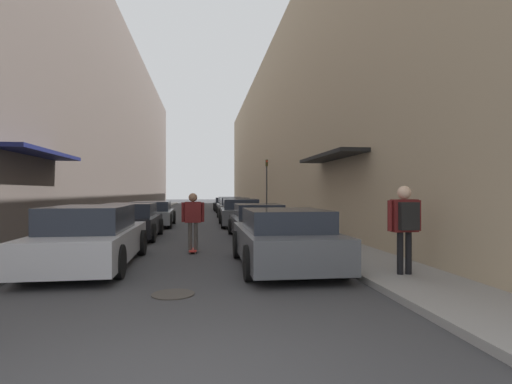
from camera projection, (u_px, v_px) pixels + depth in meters
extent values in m
plane|color=#38383A|center=(198.00, 218.00, 25.83)|extent=(125.86, 125.86, 0.00)
cube|color=gray|center=(144.00, 213.00, 30.94)|extent=(1.80, 57.21, 0.12)
cube|color=gray|center=(251.00, 212.00, 32.05)|extent=(1.80, 57.21, 0.12)
cube|color=#564C47|center=(105.00, 125.00, 30.55)|extent=(4.00, 57.21, 13.66)
cube|color=#141947|center=(41.00, 153.00, 12.44)|extent=(1.00, 4.80, 0.12)
cube|color=tan|center=(286.00, 138.00, 32.43)|extent=(4.00, 57.21, 12.22)
cube|color=black|center=(331.00, 157.00, 13.69)|extent=(1.00, 4.80, 0.12)
cube|color=#B7B7BC|center=(93.00, 244.00, 9.07)|extent=(1.87, 4.78, 0.65)
cube|color=#232833|center=(90.00, 218.00, 8.83)|extent=(1.62, 2.50, 0.54)
cylinder|color=black|center=(73.00, 244.00, 10.41)|extent=(0.18, 0.67, 0.67)
cylinder|color=black|center=(142.00, 243.00, 10.65)|extent=(0.18, 0.67, 0.67)
cylinder|color=black|center=(22.00, 264.00, 7.49)|extent=(0.18, 0.67, 0.67)
cylinder|color=black|center=(119.00, 262.00, 7.73)|extent=(0.18, 0.67, 0.67)
cube|color=black|center=(131.00, 225.00, 14.42)|extent=(1.88, 4.04, 0.62)
cube|color=#232833|center=(130.00, 210.00, 14.22)|extent=(1.64, 2.11, 0.49)
cylinder|color=black|center=(113.00, 227.00, 15.54)|extent=(0.18, 0.63, 0.63)
cylinder|color=black|center=(160.00, 227.00, 15.78)|extent=(0.18, 0.63, 0.63)
cylinder|color=black|center=(96.00, 234.00, 13.07)|extent=(0.18, 0.63, 0.63)
cylinder|color=black|center=(153.00, 233.00, 13.31)|extent=(0.18, 0.63, 0.63)
cube|color=gray|center=(152.00, 216.00, 19.56)|extent=(2.00, 4.24, 0.58)
cube|color=#232833|center=(152.00, 206.00, 19.35)|extent=(1.73, 2.22, 0.45)
cylinder|color=black|center=(137.00, 218.00, 20.72)|extent=(0.18, 0.69, 0.69)
cylinder|color=black|center=(174.00, 217.00, 20.97)|extent=(0.18, 0.69, 0.69)
cylinder|color=black|center=(128.00, 221.00, 18.14)|extent=(0.18, 0.69, 0.69)
cylinder|color=black|center=(170.00, 221.00, 18.39)|extent=(0.18, 0.69, 0.69)
cube|color=#515459|center=(283.00, 244.00, 8.98)|extent=(1.91, 4.30, 0.66)
cube|color=#232833|center=(285.00, 220.00, 8.76)|extent=(1.68, 2.24, 0.45)
cylinder|color=black|center=(237.00, 244.00, 10.17)|extent=(0.18, 0.69, 0.69)
cylinder|color=black|center=(308.00, 243.00, 10.42)|extent=(0.18, 0.69, 0.69)
cylinder|color=black|center=(249.00, 263.00, 7.53)|extent=(0.18, 0.69, 0.69)
cylinder|color=black|center=(344.00, 261.00, 7.78)|extent=(0.18, 0.69, 0.69)
cube|color=#232326|center=(257.00, 225.00, 14.59)|extent=(1.82, 4.26, 0.59)
cube|color=#232833|center=(258.00, 211.00, 14.38)|extent=(1.59, 2.22, 0.49)
cylinder|color=black|center=(231.00, 227.00, 15.78)|extent=(0.18, 0.61, 0.61)
cylinder|color=black|center=(274.00, 226.00, 16.01)|extent=(0.18, 0.61, 0.61)
cylinder|color=black|center=(236.00, 234.00, 13.17)|extent=(0.18, 0.61, 0.61)
cylinder|color=black|center=(288.00, 233.00, 13.40)|extent=(0.18, 0.61, 0.61)
cube|color=#515459|center=(240.00, 215.00, 19.79)|extent=(1.97, 4.42, 0.68)
cube|color=#232833|center=(240.00, 204.00, 19.58)|extent=(1.69, 2.32, 0.49)
cylinder|color=black|center=(220.00, 218.00, 21.02)|extent=(0.18, 0.64, 0.64)
cylinder|color=black|center=(254.00, 217.00, 21.26)|extent=(0.18, 0.64, 0.64)
cylinder|color=black|center=(223.00, 222.00, 18.33)|extent=(0.18, 0.64, 0.64)
cylinder|color=black|center=(262.00, 221.00, 18.57)|extent=(0.18, 0.64, 0.64)
cube|color=gray|center=(234.00, 210.00, 24.86)|extent=(1.97, 3.99, 0.69)
cube|color=#232833|center=(234.00, 201.00, 24.66)|extent=(1.70, 2.09, 0.44)
cylinder|color=black|center=(218.00, 212.00, 25.95)|extent=(0.18, 0.71, 0.71)
cylinder|color=black|center=(247.00, 212.00, 26.19)|extent=(0.18, 0.71, 0.71)
cylinder|color=black|center=(220.00, 214.00, 23.52)|extent=(0.18, 0.71, 0.71)
cylinder|color=black|center=(251.00, 214.00, 23.76)|extent=(0.18, 0.71, 0.71)
cube|color=#B7B7BC|center=(229.00, 208.00, 30.04)|extent=(1.83, 4.67, 0.60)
cube|color=#232833|center=(229.00, 200.00, 29.80)|extent=(1.59, 2.43, 0.55)
cylinder|color=black|center=(217.00, 209.00, 31.35)|extent=(0.18, 0.60, 0.60)
cylinder|color=black|center=(239.00, 209.00, 31.58)|extent=(0.18, 0.60, 0.60)
cylinder|color=black|center=(218.00, 211.00, 28.49)|extent=(0.18, 0.60, 0.60)
cylinder|color=black|center=(243.00, 211.00, 28.72)|extent=(0.18, 0.60, 0.60)
cube|color=black|center=(224.00, 205.00, 35.35)|extent=(1.86, 4.12, 0.58)
cube|color=#232833|center=(225.00, 200.00, 35.15)|extent=(1.61, 2.16, 0.41)
cylinder|color=black|center=(214.00, 206.00, 36.49)|extent=(0.18, 0.69, 0.69)
cylinder|color=black|center=(233.00, 206.00, 36.73)|extent=(0.18, 0.69, 0.69)
cylinder|color=black|center=(215.00, 208.00, 33.98)|extent=(0.18, 0.69, 0.69)
cylinder|color=black|center=(235.00, 207.00, 34.22)|extent=(0.18, 0.69, 0.69)
cube|color=#B2231E|center=(193.00, 250.00, 11.14)|extent=(0.20, 0.78, 0.02)
cylinder|color=beige|center=(190.00, 250.00, 11.38)|extent=(0.03, 0.06, 0.06)
cylinder|color=beige|center=(196.00, 250.00, 11.40)|extent=(0.03, 0.06, 0.06)
cylinder|color=beige|center=(190.00, 253.00, 10.88)|extent=(0.03, 0.06, 0.06)
cylinder|color=beige|center=(196.00, 253.00, 10.90)|extent=(0.03, 0.06, 0.06)
cylinder|color=#47423D|center=(190.00, 236.00, 11.13)|extent=(0.11, 0.11, 0.76)
cylinder|color=#47423D|center=(196.00, 236.00, 11.15)|extent=(0.11, 0.11, 0.76)
cube|color=maroon|center=(193.00, 212.00, 11.14)|extent=(0.45, 0.20, 0.58)
sphere|color=#8C664C|center=(193.00, 197.00, 11.14)|extent=(0.24, 0.24, 0.24)
cylinder|color=maroon|center=(183.00, 212.00, 11.10)|extent=(0.09, 0.09, 0.55)
cylinder|color=maroon|center=(203.00, 212.00, 11.17)|extent=(0.09, 0.09, 0.55)
cylinder|color=#332D28|center=(173.00, 294.00, 6.55)|extent=(0.70, 0.70, 0.02)
cylinder|color=#2D2D2D|center=(267.00, 187.00, 27.47)|extent=(0.10, 0.10, 3.78)
cube|color=#332D0F|center=(267.00, 163.00, 27.47)|extent=(0.16, 0.16, 0.45)
sphere|color=red|center=(267.00, 161.00, 27.38)|extent=(0.11, 0.11, 0.11)
cylinder|color=black|center=(400.00, 253.00, 7.59)|extent=(0.12, 0.12, 0.81)
cylinder|color=black|center=(408.00, 253.00, 7.62)|extent=(0.12, 0.12, 0.81)
cube|color=maroon|center=(404.00, 216.00, 7.60)|extent=(0.48, 0.22, 0.62)
sphere|color=beige|center=(404.00, 193.00, 7.60)|extent=(0.26, 0.26, 0.26)
cylinder|color=maroon|center=(390.00, 216.00, 7.57)|extent=(0.10, 0.10, 0.58)
cylinder|color=maroon|center=(419.00, 215.00, 7.64)|extent=(0.10, 0.10, 0.58)
cube|color=black|center=(409.00, 216.00, 7.43)|extent=(0.36, 0.13, 0.52)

